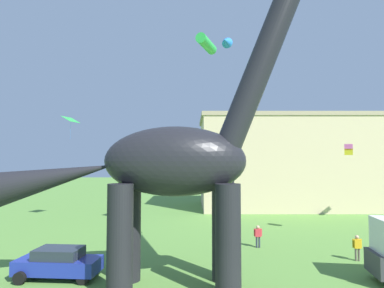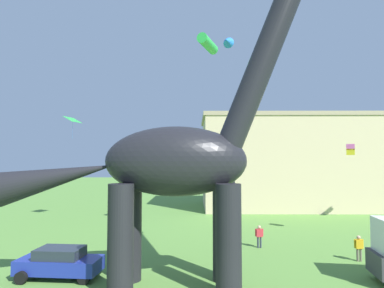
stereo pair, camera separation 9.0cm
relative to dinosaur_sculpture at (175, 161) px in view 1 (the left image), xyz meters
name	(u,v)px [view 1 (the left image)]	position (x,y,z in m)	size (l,w,h in m)	color
dinosaur_sculpture	(175,161)	(0.00, 0.00, 0.00)	(15.98, 3.39, 16.70)	black
parked_sedan_left	(60,262)	(-6.02, 1.37, -5.23)	(4.33, 2.12, 1.55)	navy
person_far_spectator	(358,245)	(10.95, 4.39, -5.10)	(0.58, 0.25, 1.54)	#6B6056
person_strolling_adult	(259,234)	(5.53, 7.51, -5.11)	(0.58, 0.25, 1.54)	#2D3347
kite_drifting	(350,150)	(13.51, 10.52, 0.97)	(0.82, 0.82, 0.87)	pink
kite_high_right	(211,43)	(2.42, 10.53, 9.69)	(3.03, 3.13, 0.89)	green
kite_mid_center	(188,146)	(0.64, 2.64, 0.88)	(1.20, 1.40, 1.49)	orange
kite_mid_right	(72,120)	(-11.28, 16.81, 4.22)	(1.59, 1.94, 2.22)	green
background_building_block	(288,162)	(13.67, 28.13, -0.03)	(23.27, 11.84, 11.99)	#CCB78E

